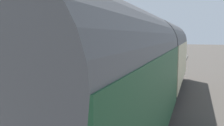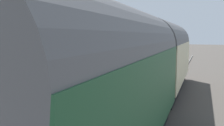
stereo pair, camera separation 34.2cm
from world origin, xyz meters
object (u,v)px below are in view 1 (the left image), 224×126
at_px(station_building, 24,56).
at_px(station_sign_board, 147,49).
at_px(planter_corner_building, 147,56).
at_px(train, 147,63).
at_px(lamp_post_platform, 123,36).
at_px(tree_mid_background, 42,14).
at_px(bench_by_lamp, 141,54).
at_px(planter_edge_near, 136,62).
at_px(planter_under_sign, 110,59).
at_px(tree_far_left, 34,26).
at_px(bench_mid_platform, 122,61).

bearing_deg(station_building, station_sign_board, -15.12).
bearing_deg(station_sign_board, planter_corner_building, 11.15).
height_order(train, station_building, station_building).
distance_m(lamp_post_platform, tree_mid_background, 12.35).
bearing_deg(bench_by_lamp, planter_corner_building, -142.81).
xyz_separation_m(planter_corner_building, planter_edge_near, (-4.81, -0.05, -0.05)).
bearing_deg(planter_edge_near, train, -162.47).
xyz_separation_m(bench_by_lamp, planter_under_sign, (-5.49, 1.70, -0.12)).
xyz_separation_m(train, planter_edge_near, (8.86, 2.80, -1.02)).
relative_size(station_building, planter_corner_building, 8.21).
bearing_deg(lamp_post_platform, planter_corner_building, -1.35).
xyz_separation_m(station_sign_board, tree_far_left, (1.68, 15.35, 2.62)).
bearing_deg(bench_mid_platform, tree_mid_background, 72.01).
distance_m(tree_far_left, tree_mid_background, 5.49).
bearing_deg(lamp_post_platform, bench_by_lamp, 4.37).
distance_m(station_building, bench_by_lamp, 15.79).
relative_size(planter_edge_near, tree_far_left, 0.09).
bearing_deg(tree_mid_background, planter_corner_building, -76.23).
xyz_separation_m(bench_by_lamp, station_sign_board, (-2.01, -1.05, 0.71)).
relative_size(bench_mid_platform, station_sign_board, 0.90).
xyz_separation_m(bench_by_lamp, tree_far_left, (-0.33, 14.30, 3.34)).
bearing_deg(planter_under_sign, planter_edge_near, -100.21).
xyz_separation_m(bench_by_lamp, planter_edge_near, (-5.97, -0.93, -0.18)).
bearing_deg(bench_by_lamp, tree_far_left, 91.33).
relative_size(lamp_post_platform, tree_far_left, 0.47).
bearing_deg(planter_edge_near, tree_far_left, 69.70).
bearing_deg(station_sign_board, tree_far_left, 83.75).
height_order(bench_by_lamp, tree_mid_background, tree_mid_background).
height_order(planter_edge_near, tree_far_left, tree_far_left).
bearing_deg(planter_under_sign, tree_mid_background, 79.36).
bearing_deg(planter_corner_building, planter_edge_near, -179.36).
bearing_deg(bench_by_lamp, planter_edge_near, -171.14).
xyz_separation_m(station_building, lamp_post_platform, (6.50, -3.30, 1.04)).
height_order(station_building, planter_corner_building, station_building).
bearing_deg(train, planter_under_sign, 30.19).
xyz_separation_m(bench_mid_platform, planter_under_sign, (1.74, 1.74, -0.12)).
distance_m(planter_corner_building, tree_far_left, 15.59).
xyz_separation_m(tree_far_left, tree_mid_background, (-3.55, -4.04, 1.12)).
bearing_deg(planter_under_sign, bench_by_lamp, -17.21).
height_order(planter_under_sign, station_sign_board, station_sign_board).
relative_size(bench_by_lamp, station_sign_board, 0.90).
relative_size(bench_by_lamp, lamp_post_platform, 0.39).
xyz_separation_m(planter_under_sign, station_sign_board, (3.48, -2.75, 0.83)).
relative_size(station_building, bench_mid_platform, 4.09).
xyz_separation_m(bench_by_lamp, planter_corner_building, (-1.16, -0.88, -0.13)).
relative_size(planter_under_sign, tree_far_left, 0.09).
distance_m(station_building, planter_corner_building, 14.85).
xyz_separation_m(lamp_post_platform, tree_far_left, (8.71, 14.99, 1.31)).
distance_m(bench_by_lamp, planter_under_sign, 5.75).
distance_m(bench_mid_platform, planter_corner_building, 6.14).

